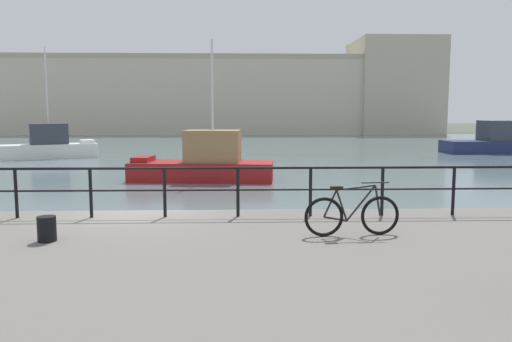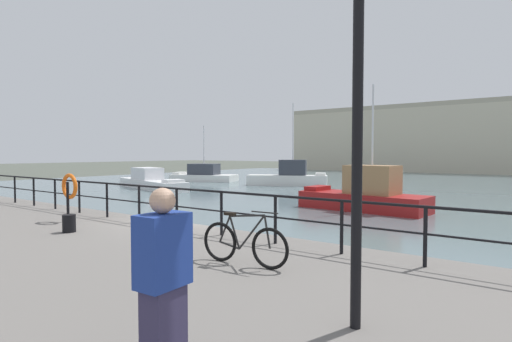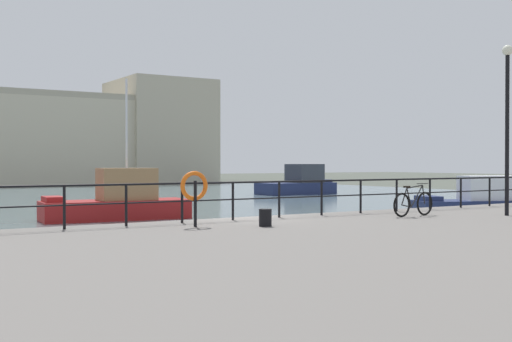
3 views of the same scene
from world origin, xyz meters
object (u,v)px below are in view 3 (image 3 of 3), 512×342
Objects in this scene: mooring_bollard at (265,218)px; parked_bicycle at (413,203)px; harbor_building at (4,139)px; quay_lamp_post at (507,108)px; moored_harbor_tender at (118,201)px; moored_green_narrowboat at (299,183)px; life_ring_stand at (194,188)px; moored_blue_motorboat at (488,201)px.

parked_bicycle is at bearing 2.23° from mooring_bollard.
harbor_building is 67.07m from quay_lamp_post.
moored_harbor_tender is 26.21m from moored_green_narrowboat.
harbor_building reaches higher than quay_lamp_post.
quay_lamp_post reaches higher than life_ring_stand.
moored_green_narrowboat is 0.82× the size of moored_blue_motorboat.
life_ring_stand is 10.03m from quay_lamp_post.
life_ring_stand is (-20.26, -7.13, 1.32)m from moored_blue_motorboat.
harbor_building reaches higher than parked_bicycle.
parked_bicycle is at bearing 108.92° from moored_harbor_tender.
moored_green_narrowboat is 35.17m from quay_lamp_post.
moored_blue_motorboat reaches higher than mooring_bollard.
moored_green_narrowboat is 4.66× the size of life_ring_stand.
moored_harbor_tender is 18.50m from moored_blue_motorboat.
quay_lamp_post reaches higher than mooring_bollard.
life_ring_stand is 0.27× the size of quay_lamp_post.
life_ring_stand is (-7.85, -65.07, -3.41)m from harbor_building.
parked_bicycle is (-13.32, -7.80, 0.74)m from moored_blue_motorboat.
harbor_building is 7.68× the size of moored_blue_motorboat.
harbor_building is 9.40× the size of moored_green_narrowboat.
moored_green_narrowboat is 35.09m from parked_bicycle.
harbor_building is 65.87m from parked_bicycle.
harbor_building is at bearing -89.90° from moored_harbor_tender.
life_ring_stand reaches higher than mooring_bollard.
moored_harbor_tender is 1.34× the size of quay_lamp_post.
quay_lamp_post reaches higher than moored_blue_motorboat.
parked_bicycle is 1.27× the size of life_ring_stand.
moored_harbor_tender is at bearing -95.17° from harbor_building.
moored_harbor_tender reaches higher than moored_green_narrowboat.
mooring_bollard is at bearing 172.29° from quay_lamp_post.
quay_lamp_post is at bearing -7.71° from mooring_bollard.
moored_green_narrowboat reaches higher than parked_bicycle.
life_ring_stand is at bearing 168.35° from quay_lamp_post.
life_ring_stand reaches higher than parked_bicycle.
mooring_bollard is (-23.09, -30.51, 0.34)m from moored_green_narrowboat.
parked_bicycle is 0.34× the size of quay_lamp_post.
mooring_bollard is at bearing 88.83° from moored_harbor_tender.
parked_bicycle is (3.67, -15.11, 0.58)m from moored_harbor_tender.
moored_green_narrowboat is at bearing 52.87° from mooring_bollard.
mooring_bollard is at bearing -95.46° from harbor_building.
harbor_building is 43.83× the size of life_ring_stand.
harbor_building is 65.63m from life_ring_stand.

